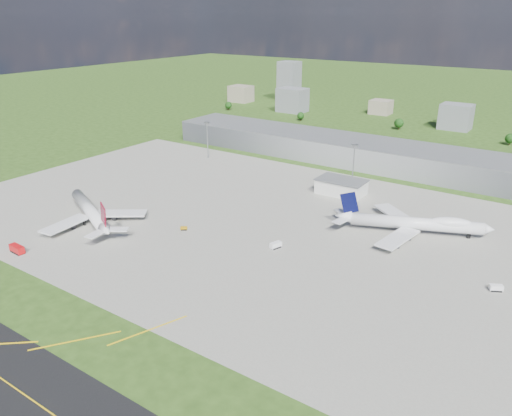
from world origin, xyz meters
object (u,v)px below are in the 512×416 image
Objects in this scene: fire_truck at (17,249)px; tug_yellow at (184,228)px; airliner_blue_quad at (416,224)px; van_white_far at (496,288)px; airliner_red_twin at (91,212)px; van_white_near at (276,245)px.

fire_truck is 72.55m from tug_yellow.
airliner_blue_quad is 53.66m from van_white_far.
van_white_near is (91.13, 25.98, -3.51)m from airliner_red_twin.
van_white_near is 88.27m from van_white_far.
airliner_red_twin is at bearing 162.82° from tug_yellow.
tug_yellow is at bearing 56.64° from fire_truck.
airliner_red_twin is 40.86m from fire_truck.
van_white_far reaches higher than tug_yellow.
airliner_blue_quad is at bearing 43.70° from fire_truck.
airliner_red_twin is 48.34m from tug_yellow.
fire_truck reaches higher than van_white_far.
tug_yellow is 135.36m from van_white_far.
tug_yellow is (42.91, 58.49, -0.88)m from fire_truck.
tug_yellow is at bearing 117.34° from van_white_near.
airliner_red_twin is at bearing 95.50° from fire_truck.
airliner_red_twin is 11.93× the size of van_white_far.
van_white_near reaches higher than tug_yellow.
airliner_blue_quad is at bearing -126.18° from airliner_red_twin.
tug_yellow is at bearing 161.61° from van_white_far.
van_white_near is at bearing -28.86° from tug_yellow.
fire_truck is 1.51× the size of van_white_far.
van_white_near is (46.37, 8.18, 0.51)m from tug_yellow.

